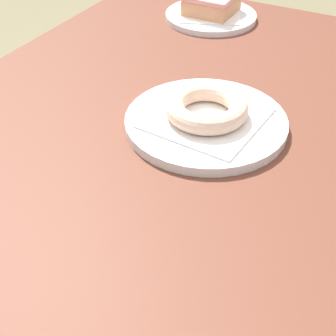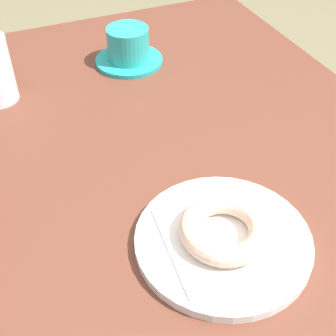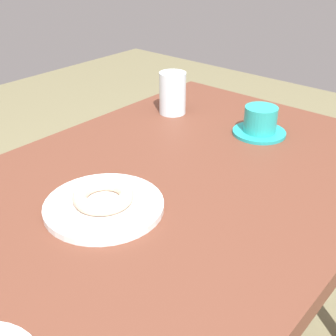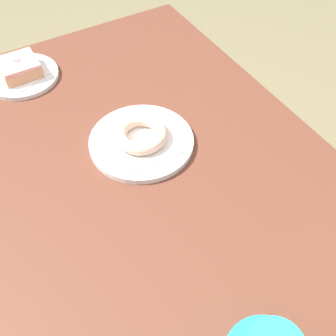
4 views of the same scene
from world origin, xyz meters
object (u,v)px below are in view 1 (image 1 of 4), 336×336
(plate_sugar_ring, at_px, (206,122))
(plate_glazed_square, at_px, (211,16))
(donut_sugar_ring, at_px, (207,108))
(donut_glazed_square, at_px, (212,3))

(plate_sugar_ring, relative_size, plate_glazed_square, 1.25)
(donut_sugar_ring, xyz_separation_m, plate_glazed_square, (-0.38, -0.16, -0.03))
(plate_sugar_ring, height_order, plate_glazed_square, plate_sugar_ring)
(plate_sugar_ring, xyz_separation_m, plate_glazed_square, (-0.38, -0.16, -0.00))
(plate_sugar_ring, relative_size, donut_sugar_ring, 1.98)
(plate_glazed_square, xyz_separation_m, donut_glazed_square, (-0.00, 0.00, 0.03))
(plate_sugar_ring, distance_m, donut_glazed_square, 0.41)
(donut_sugar_ring, bearing_deg, plate_glazed_square, -156.92)
(donut_glazed_square, bearing_deg, plate_sugar_ring, 23.08)
(plate_sugar_ring, distance_m, plate_glazed_square, 0.41)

